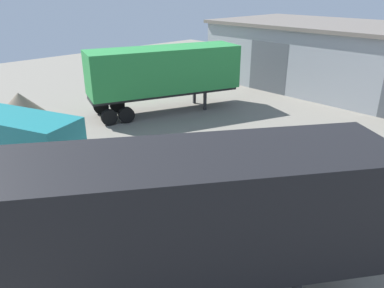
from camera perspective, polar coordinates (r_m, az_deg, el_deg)
name	(u,v)px	position (r m, az deg, el deg)	size (l,w,h in m)	color
ground_plane	(162,172)	(15.95, -4.54, -4.33)	(60.00, 60.00, 0.00)	slate
warehouse_building	(364,60)	(30.22, 24.78, 11.59)	(22.54, 10.23, 4.76)	#93999E
container_trailer_green	(163,71)	(23.08, -4.37, 10.97)	(5.37, 9.48, 3.92)	#28843D
delivery_van_teal	(23,144)	(16.50, -24.36, -0.06)	(5.63, 3.85, 2.61)	#197075
container_trailer_red	(190,215)	(8.48, -0.30, -10.78)	(7.07, 8.94, 4.07)	black
gravel_pile	(20,107)	(23.83, -24.68, 5.15)	(3.52, 3.52, 1.69)	#665B4C
oil_drum	(313,177)	(15.33, 17.89, -4.82)	(0.58, 0.58, 0.88)	#33519E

